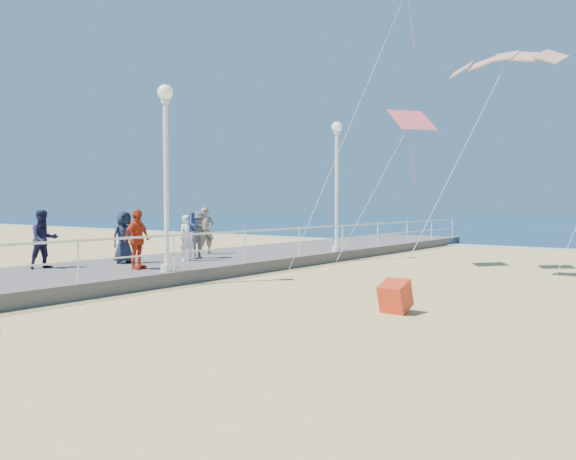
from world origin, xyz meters
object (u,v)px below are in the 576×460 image
Objects in this scene: spectator_6 at (206,231)px; lamp_post_far at (337,172)px; spectator_2 at (198,235)px; spectator_7 at (44,239)px; box_kite at (395,299)px; woman_holding_toddler at (187,238)px; spectator_4 at (124,237)px; lamp_post_mid at (166,157)px; toddler_held at (193,224)px; spectator_3 at (137,239)px.

lamp_post_far is at bearing -8.06° from spectator_6.
spectator_7 is (-1.42, -4.94, 0.05)m from spectator_2.
box_kite is at bearing -51.01° from lamp_post_far.
spectator_4 reaches higher than woman_holding_toddler.
lamp_post_mid is at bearing -128.63° from woman_holding_toddler.
lamp_post_mid is 3.61m from toddler_held.
lamp_post_far is 9.54m from spectator_3.
spectator_3 is 1.02× the size of spectator_7.
spectator_6 reaches higher than spectator_2.
spectator_3 is 0.99× the size of spectator_6.
spectator_2 reaches higher than woman_holding_toddler.
toddler_held is 0.94m from spectator_2.
woman_holding_toddler is (-1.77, 2.38, -2.48)m from lamp_post_mid.
woman_holding_toddler reaches higher than box_kite.
lamp_post_far is 5.89m from spectator_6.
spectator_6 is at bearing 55.26° from spectator_2.
woman_holding_toddler is 9.16m from box_kite.
spectator_4 is 0.97× the size of spectator_7.
lamp_post_mid is 1.00× the size of lamp_post_far.
spectator_7 reaches higher than box_kite.
spectator_4 is (-1.71, 0.80, -0.04)m from spectator_3.
lamp_post_mid reaches higher than spectator_3.
spectator_7 is at bearing 170.63° from toddler_held.
woman_holding_toddler is 1.92× the size of toddler_held.
lamp_post_far is 6.96m from toddler_held.
lamp_post_mid and lamp_post_far have the same top height.
lamp_post_mid is at bearing -178.52° from box_kite.
woman_holding_toddler is 2.61× the size of box_kite.
lamp_post_far reaches higher than box_kite.
box_kite is (8.71, -2.30, -1.36)m from toddler_held.
spectator_4 is (-1.08, -1.76, 0.07)m from woman_holding_toddler.
lamp_post_far is 2.98× the size of spectator_3.
lamp_post_mid is 6.52× the size of toddler_held.
toddler_held is 2.74m from spectator_6.
spectator_4 is 4.09m from spectator_6.
toddler_held is 0.46× the size of spectator_7.
spectator_7 is (-0.69, -2.37, 0.03)m from spectator_4.
spectator_4 is at bearing 177.32° from box_kite.
woman_holding_toddler is at bearing -118.14° from spectator_6.
woman_holding_toddler is at bearing -104.95° from lamp_post_far.
toddler_held is at bearing -113.75° from spectator_6.
toddler_held is at bearing -17.62° from spectator_7.
spectator_7 reaches higher than woman_holding_toddler.
box_kite is (9.22, -2.97, -0.93)m from spectator_2.
toddler_held is 0.45× the size of spectator_6.
lamp_post_far is at bearing -0.12° from woman_holding_toddler.
spectator_6 is 3.00× the size of box_kite.
woman_holding_toddler is at bearing -16.66° from spectator_7.
lamp_post_mid is at bearing -96.11° from spectator_4.
spectator_2 is at bearing 52.13° from toddler_held.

